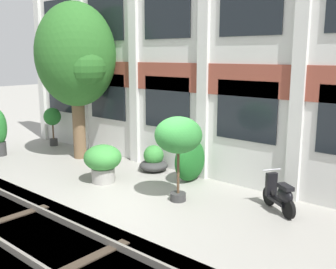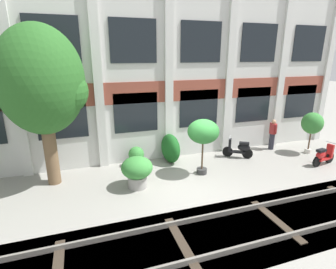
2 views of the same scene
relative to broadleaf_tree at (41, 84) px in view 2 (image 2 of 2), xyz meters
name	(u,v)px [view 2 (image 2 of 2)]	position (x,y,z in m)	size (l,w,h in m)	color
ground_plane	(191,182)	(4.88, -1.62, -3.69)	(80.00, 80.00, 0.00)	gray
apartment_facade	(167,70)	(4.88, 1.30, 0.32)	(18.12, 0.64, 8.04)	silver
rail_tracks	(234,235)	(4.88, -4.61, -3.82)	(25.76, 2.80, 0.43)	#5B5449
broadleaf_tree	(41,84)	(0.00, 0.00, 0.00)	(3.01, 2.87, 5.65)	brown
potted_plant_wide_bowl	(136,158)	(3.25, 0.56, -3.34)	(0.96, 0.96, 0.87)	#333333
potted_plant_terracotta_small	(203,133)	(5.61, -1.03, -1.95)	(1.24, 1.24, 2.26)	#333333
potted_plant_fluted_column	(137,170)	(2.89, -1.31, -3.02)	(1.14, 1.14, 1.15)	gray
potted_plant_tall_urn	(312,124)	(11.56, -0.57, -2.21)	(0.97, 0.97, 2.02)	beige
scooter_near_curb	(239,149)	(8.00, -0.02, -3.25)	(1.20, 0.85, 0.98)	black
scooter_second_parked	(323,156)	(10.96, -1.93, -3.25)	(1.38, 0.54, 0.98)	black
resident_by_doorway	(273,134)	(10.21, 0.46, -2.86)	(0.34, 0.53, 1.55)	#282833
topiary_hedge	(170,148)	(4.80, 0.53, -3.05)	(1.35, 0.70, 1.28)	#19561E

